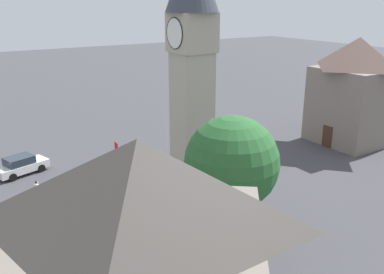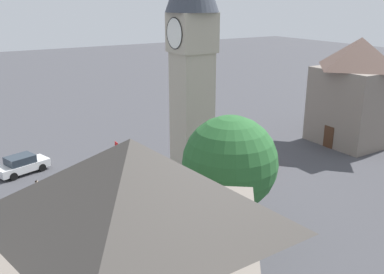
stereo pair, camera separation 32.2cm
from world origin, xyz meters
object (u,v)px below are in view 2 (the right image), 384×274
object	(u,v)px
clock_tower	(192,44)
car_blue_kerb	(90,201)
pedestrian	(37,189)
building_terrace_right	(356,91)
car_red_corner	(22,165)
car_silver_kerb	(247,155)
tree	(230,163)
road_sign	(117,153)

from	to	relation	value
clock_tower	car_blue_kerb	bearing A→B (deg)	-85.80
pedestrian	clock_tower	bearing A→B (deg)	76.66
car_blue_kerb	building_terrace_right	xyz separation A→B (m)	(-0.54, 26.86, 4.45)
clock_tower	car_red_corner	distance (m)	17.04
building_terrace_right	car_silver_kerb	bearing A→B (deg)	-93.77
car_red_corner	tree	world-z (taller)	tree
car_silver_kerb	pedestrian	xyz separation A→B (m)	(-1.86, -17.08, 0.25)
clock_tower	car_red_corner	bearing A→B (deg)	-128.54
car_red_corner	tree	bearing A→B (deg)	24.22
clock_tower	road_sign	world-z (taller)	clock_tower
car_silver_kerb	tree	world-z (taller)	tree
car_silver_kerb	road_sign	world-z (taller)	road_sign
car_blue_kerb	pedestrian	world-z (taller)	pedestrian
car_silver_kerb	clock_tower	bearing A→B (deg)	-82.96
car_blue_kerb	tree	xyz separation A→B (m)	(8.19, 5.32, 4.40)
car_blue_kerb	pedestrian	size ratio (longest dim) A/B	2.64
clock_tower	pedestrian	xyz separation A→B (m)	(-2.61, -11.01, -9.53)
building_terrace_right	road_sign	distance (m)	23.55
clock_tower	tree	world-z (taller)	clock_tower
car_blue_kerb	car_silver_kerb	size ratio (longest dim) A/B	1.06
car_blue_kerb	building_terrace_right	world-z (taller)	building_terrace_right
clock_tower	road_sign	xyz separation A→B (m)	(-4.27, -4.41, -8.64)
car_blue_kerb	tree	bearing A→B (deg)	32.98
clock_tower	pedestrian	bearing A→B (deg)	-103.34
pedestrian	car_blue_kerb	bearing A→B (deg)	39.46
car_red_corner	road_sign	distance (m)	7.94
car_silver_kerb	building_terrace_right	xyz separation A→B (m)	(0.82, 12.44, 4.45)
car_red_corner	building_terrace_right	distance (m)	31.01
car_silver_kerb	road_sign	distance (m)	11.11
tree	clock_tower	bearing A→B (deg)	160.96
car_blue_kerb	tree	distance (m)	10.72
car_silver_kerb	car_blue_kerb	bearing A→B (deg)	-84.60
clock_tower	car_red_corner	size ratio (longest dim) A/B	4.08
tree	pedestrian	bearing A→B (deg)	-145.08
building_terrace_right	pedestrian	bearing A→B (deg)	-95.19
pedestrian	building_terrace_right	xyz separation A→B (m)	(2.68, 29.51, 4.20)
building_terrace_right	clock_tower	bearing A→B (deg)	-90.22
clock_tower	road_sign	size ratio (longest dim) A/B	6.47
car_red_corner	clock_tower	bearing A→B (deg)	51.46
road_sign	tree	bearing A→B (deg)	5.99
pedestrian	building_terrace_right	distance (m)	29.93
car_blue_kerb	car_silver_kerb	distance (m)	14.48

